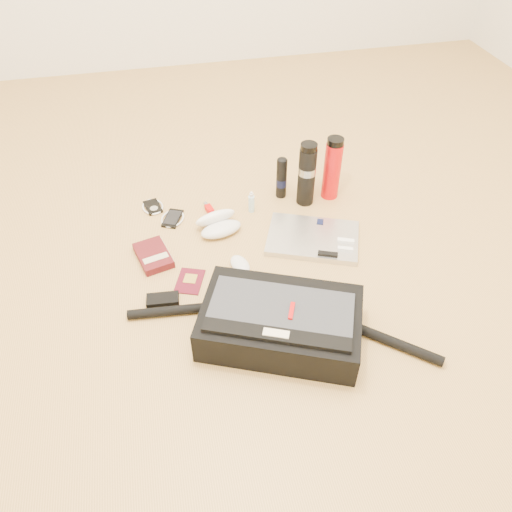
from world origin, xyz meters
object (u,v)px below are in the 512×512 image
object	(u,v)px
book	(154,255)
thermos_black	(307,174)
laptop	(313,238)
messenger_bag	(280,322)
thermos_red	(332,169)

from	to	relation	value
book	thermos_black	world-z (taller)	thermos_black
laptop	thermos_black	size ratio (longest dim) A/B	1.49
messenger_bag	laptop	world-z (taller)	messenger_bag
laptop	thermos_red	bearing A→B (deg)	82.03
laptop	thermos_black	distance (m)	0.29
book	thermos_red	xyz separation A→B (m)	(0.79, 0.24, 0.12)
messenger_bag	laptop	bearing A→B (deg)	82.77
thermos_red	book	bearing A→B (deg)	-162.99
thermos_black	thermos_red	world-z (taller)	thermos_black
messenger_bag	book	size ratio (longest dim) A/B	4.95
messenger_bag	book	bearing A→B (deg)	152.36
laptop	thermos_red	xyz separation A→B (m)	(0.16, 0.27, 0.13)
messenger_bag	thermos_red	distance (m)	0.82
laptop	thermos_red	size ratio (longest dim) A/B	1.49
laptop	book	size ratio (longest dim) A/B	2.17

